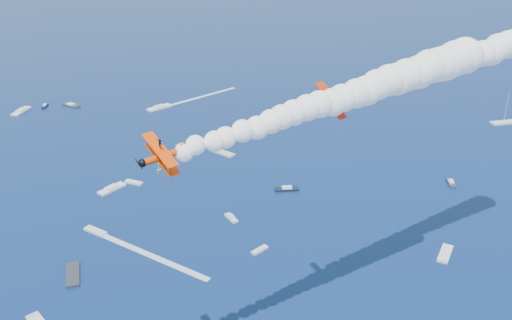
{
  "coord_description": "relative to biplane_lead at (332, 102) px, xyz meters",
  "views": [
    {
      "loc": [
        -8.39,
        -75.91,
        93.29
      ],
      "look_at": [
        -4.42,
        13.59,
        51.05
      ],
      "focal_mm": 41.84,
      "sensor_mm": 36.0,
      "label": 1
    }
  ],
  "objects": [
    {
      "name": "smoke_trail_trail",
      "position": [
        1.49,
        -2.39,
        1.79
      ],
      "size": [
        72.35,
        64.63,
        12.54
      ],
      "primitive_type": null,
      "rotation": [
        0.0,
        0.0,
        3.68
      ],
      "color": "white"
    },
    {
      "name": "biplane_trail",
      "position": [
        -27.95,
        -19.79,
        -0.85
      ],
      "size": [
        11.44,
        12.42,
        7.83
      ],
      "primitive_type": null,
      "rotation": [
        -0.26,
        0.07,
        3.68
      ],
      "color": "#FA4005"
    },
    {
      "name": "spectator_boats",
      "position": [
        -16.68,
        91.42,
        -57.12
      ],
      "size": [
        219.06,
        157.15,
        0.7
      ],
      "color": "white",
      "rests_on": "ground"
    },
    {
      "name": "smoke_trail_lead",
      "position": [
        29.75,
        16.87,
        2.64
      ],
      "size": [
        72.3,
        63.46,
        12.54
      ],
      "primitive_type": null,
      "rotation": [
        0.0,
        0.0,
        3.66
      ],
      "color": "white"
    },
    {
      "name": "boat_wakes",
      "position": [
        -35.43,
        103.95,
        -57.44
      ],
      "size": [
        40.21,
        157.61,
        0.04
      ],
      "color": "white",
      "rests_on": "ground"
    },
    {
      "name": "biplane_lead",
      "position": [
        0.0,
        0.0,
        0.0
      ],
      "size": [
        11.04,
        11.98,
        8.44
      ],
      "primitive_type": null,
      "rotation": [
        -0.43,
        0.07,
        3.66
      ],
      "color": "red"
    }
  ]
}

